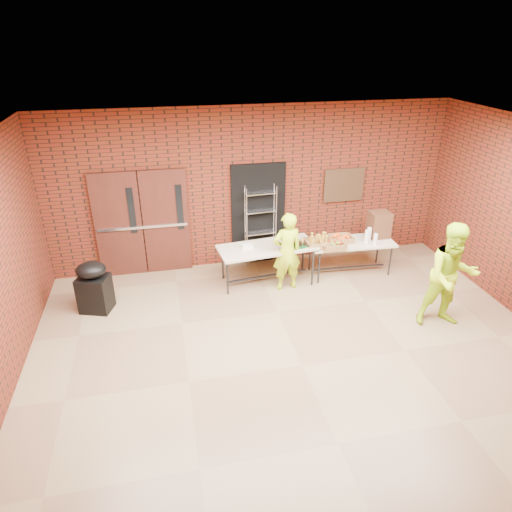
# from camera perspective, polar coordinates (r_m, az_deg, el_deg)

# --- Properties ---
(room) EXTENTS (8.08, 7.08, 3.28)m
(room) POSITION_cam_1_polar(r_m,az_deg,el_deg) (6.02, 6.45, -1.71)
(room) COLOR #836447
(room) RESTS_ON ground
(double_doors) EXTENTS (1.78, 0.12, 2.10)m
(double_doors) POSITION_cam_1_polar(r_m,az_deg,el_deg) (9.11, -13.97, 3.96)
(double_doors) COLOR #461B14
(double_doors) RESTS_ON room
(dark_doorway) EXTENTS (1.10, 0.06, 2.10)m
(dark_doorway) POSITION_cam_1_polar(r_m,az_deg,el_deg) (9.31, 0.28, 5.24)
(dark_doorway) COLOR black
(dark_doorway) RESTS_ON room
(bronze_plaque) EXTENTS (0.85, 0.04, 0.70)m
(bronze_plaque) POSITION_cam_1_polar(r_m,az_deg,el_deg) (9.66, 10.91, 8.71)
(bronze_plaque) COLOR #452D1B
(bronze_plaque) RESTS_ON room
(wire_rack) EXTENTS (0.63, 0.25, 1.69)m
(wire_rack) POSITION_cam_1_polar(r_m,az_deg,el_deg) (9.27, 0.56, 3.76)
(wire_rack) COLOR silver
(wire_rack) RESTS_ON room
(table_left) EXTENTS (1.91, 0.96, 0.76)m
(table_left) POSITION_cam_1_polar(r_m,az_deg,el_deg) (8.61, 1.42, 0.80)
(table_left) COLOR #C6B297
(table_left) RESTS_ON room
(table_right) EXTENTS (1.70, 0.78, 0.69)m
(table_right) POSITION_cam_1_polar(r_m,az_deg,el_deg) (9.18, 11.79, 1.46)
(table_right) COLOR #C6B297
(table_right) RESTS_ON room
(basket_bananas) EXTENTS (0.50, 0.39, 0.16)m
(basket_bananas) POSITION_cam_1_polar(r_m,az_deg,el_deg) (8.83, 7.79, 1.64)
(basket_bananas) COLOR #AC7E45
(basket_bananas) RESTS_ON table_right
(basket_oranges) EXTENTS (0.45, 0.35, 0.14)m
(basket_oranges) POSITION_cam_1_polar(r_m,az_deg,el_deg) (9.10, 10.55, 2.17)
(basket_oranges) COLOR #AC7E45
(basket_oranges) RESTS_ON table_right
(basket_apples) EXTENTS (0.44, 0.34, 0.14)m
(basket_apples) POSITION_cam_1_polar(r_m,az_deg,el_deg) (8.80, 9.59, 1.38)
(basket_apples) COLOR #AC7E45
(basket_apples) RESTS_ON table_right
(muffin_tray) EXTENTS (0.41, 0.41, 0.10)m
(muffin_tray) POSITION_cam_1_polar(r_m,az_deg,el_deg) (8.68, 5.26, 1.70)
(muffin_tray) COLOR #12451F
(muffin_tray) RESTS_ON table_left
(napkin_box) EXTENTS (0.20, 0.13, 0.07)m
(napkin_box) POSITION_cam_1_polar(r_m,az_deg,el_deg) (8.51, -1.08, 1.20)
(napkin_box) COLOR white
(napkin_box) RESTS_ON table_left
(coffee_dispenser) EXTENTS (0.39, 0.35, 0.52)m
(coffee_dispenser) POSITION_cam_1_polar(r_m,az_deg,el_deg) (9.41, 15.12, 3.82)
(coffee_dispenser) COLOR brown
(coffee_dispenser) RESTS_ON table_right
(cup_stack_front) EXTENTS (0.08, 0.08, 0.25)m
(cup_stack_front) POSITION_cam_1_polar(r_m,az_deg,el_deg) (9.14, 13.68, 2.40)
(cup_stack_front) COLOR white
(cup_stack_front) RESTS_ON table_right
(cup_stack_mid) EXTENTS (0.08, 0.08, 0.23)m
(cup_stack_mid) POSITION_cam_1_polar(r_m,az_deg,el_deg) (9.07, 14.70, 2.01)
(cup_stack_mid) COLOR white
(cup_stack_mid) RESTS_ON table_right
(cup_stack_back) EXTENTS (0.09, 0.09, 0.26)m
(cup_stack_back) POSITION_cam_1_polar(r_m,az_deg,el_deg) (9.24, 13.95, 2.68)
(cup_stack_back) COLOR white
(cup_stack_back) RESTS_ON table_right
(covered_grill) EXTENTS (0.62, 0.56, 0.93)m
(covered_grill) POSITION_cam_1_polar(r_m,az_deg,el_deg) (8.33, -19.60, -3.62)
(covered_grill) COLOR black
(covered_grill) RESTS_ON room
(volunteer_woman) EXTENTS (0.59, 0.42, 1.52)m
(volunteer_woman) POSITION_cam_1_polar(r_m,az_deg,el_deg) (8.40, 3.88, 0.53)
(volunteer_woman) COLOR #C3F21A
(volunteer_woman) RESTS_ON room
(volunteer_man) EXTENTS (0.97, 0.82, 1.79)m
(volunteer_man) POSITION_cam_1_polar(r_m,az_deg,el_deg) (7.93, 23.22, -2.33)
(volunteer_man) COLOR #C3F21A
(volunteer_man) RESTS_ON room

